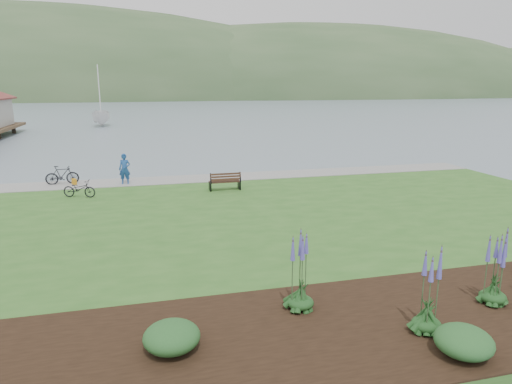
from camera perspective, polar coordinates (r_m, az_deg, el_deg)
ground at (r=18.87m, az=-5.89°, el=-3.70°), size 600.00×600.00×0.00m
lawn at (r=16.92m, az=-4.89°, el=-4.98°), size 34.00×20.00×0.40m
shoreline_path at (r=25.41m, az=-8.26°, el=1.63°), size 34.00×2.20×0.03m
garden_bed at (r=11.05m, az=18.62°, el=-14.79°), size 24.00×4.40×0.04m
far_hillside at (r=189.30m, az=-7.70°, el=11.51°), size 580.00×80.00×38.00m
park_bench at (r=22.46m, az=-3.90°, el=1.38°), size 1.53×0.63×0.94m
person at (r=24.64m, az=-16.11°, el=3.08°), size 0.77×0.60×1.89m
bicycle_a at (r=22.55m, az=-21.22°, el=0.38°), size 1.04×1.63×0.80m
bicycle_b at (r=25.79m, az=-23.08°, el=1.95°), size 0.60×1.67×0.99m
sailboat at (r=65.59m, az=-18.70°, el=7.80°), size 10.12×10.29×25.69m
pannier at (r=25.49m, az=-21.78°, el=1.18°), size 0.29×0.35×0.32m
echium_0 at (r=10.32m, az=20.80°, el=-12.32°), size 0.62×0.62×1.98m
echium_1 at (r=12.16m, az=27.82°, el=-8.56°), size 0.62×0.62×1.99m
echium_4 at (r=10.54m, az=5.68°, el=-9.78°), size 0.62×0.62×2.28m
shrub_0 at (r=9.42m, az=-10.50°, el=-17.38°), size 1.12×1.12×0.56m
shrub_1 at (r=9.97m, az=24.54°, el=-16.63°), size 1.10×1.10×0.55m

